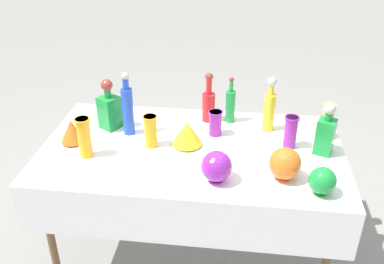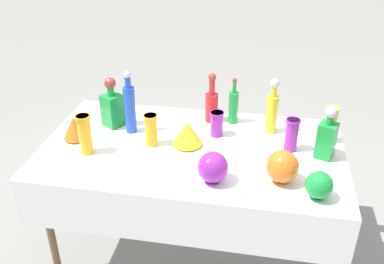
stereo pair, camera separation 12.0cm
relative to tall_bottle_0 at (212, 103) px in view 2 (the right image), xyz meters
name	(u,v)px [view 2 (the right image)]	position (x,y,z in m)	size (l,w,h in m)	color
ground_plane	(192,244)	(-0.06, -0.34, -0.88)	(40.00, 40.00, 0.00)	gray
display_table	(191,159)	(-0.06, -0.38, -0.18)	(1.73, 0.97, 0.76)	white
tall_bottle_0	(212,103)	(0.00, 0.00, 0.00)	(0.08, 0.08, 0.32)	red
tall_bottle_1	(272,110)	(0.38, -0.08, 0.03)	(0.07, 0.07, 0.35)	yellow
tall_bottle_2	(130,107)	(-0.46, -0.23, 0.05)	(0.07, 0.07, 0.39)	blue
tall_bottle_3	(233,106)	(0.14, 0.00, -0.01)	(0.06, 0.06, 0.30)	#198C38
square_decanter_0	(112,107)	(-0.60, -0.17, 0.01)	(0.15, 0.15, 0.32)	#198C38
square_decanter_1	(327,136)	(0.68, -0.31, 0.01)	(0.12, 0.12, 0.31)	#198C38
slender_vase_0	(217,123)	(0.06, -0.18, -0.04)	(0.09, 0.09, 0.15)	purple
slender_vase_1	(292,134)	(0.49, -0.27, -0.02)	(0.08, 0.08, 0.19)	purple
slender_vase_2	(85,133)	(-0.63, -0.51, 0.00)	(0.09, 0.09, 0.23)	orange
slender_vase_3	(151,129)	(-0.30, -0.36, -0.02)	(0.08, 0.08, 0.19)	orange
slender_vase_4	(330,124)	(0.71, -0.14, -0.01)	(0.07, 0.07, 0.22)	yellow
fluted_vase_0	(187,133)	(-0.09, -0.32, -0.04)	(0.18, 0.18, 0.15)	yellow
fluted_vase_1	(74,128)	(-0.76, -0.37, -0.05)	(0.14, 0.14, 0.14)	orange
round_bowl_0	(282,167)	(0.44, -0.59, -0.03)	(0.17, 0.17, 0.17)	orange
round_bowl_1	(213,167)	(0.10, -0.65, -0.04)	(0.16, 0.16, 0.17)	purple
round_bowl_2	(319,185)	(0.61, -0.70, -0.05)	(0.13, 0.13, 0.14)	#198C38
price_tag_left	(239,196)	(0.24, -0.78, -0.10)	(0.06, 0.01, 0.04)	white
price_tag_center	(108,178)	(-0.42, -0.74, -0.10)	(0.05, 0.01, 0.03)	white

